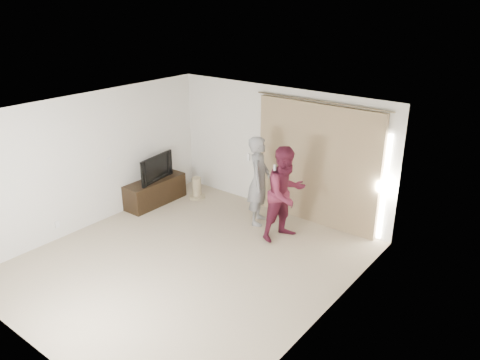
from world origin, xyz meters
name	(u,v)px	position (x,y,z in m)	size (l,w,h in m)	color
floor	(189,262)	(0.00, 0.00, 0.00)	(5.50, 5.50, 0.00)	#BCAC8D
wall_back	(280,150)	(0.00, 2.75, 1.30)	(5.00, 0.04, 2.60)	silver
wall_left	(91,161)	(-2.50, 0.00, 1.30)	(0.04, 5.50, 2.60)	silver
ceiling	(182,113)	(0.00, 0.00, 2.60)	(5.00, 5.50, 0.01)	white
curtain	(317,165)	(0.91, 2.68, 1.20)	(2.80, 0.11, 2.46)	#9C885F
tv_console	(155,191)	(-2.27, 1.33, 0.27)	(0.49, 1.42, 0.55)	black
tv	(153,167)	(-2.27, 1.33, 0.83)	(0.98, 0.13, 0.57)	black
scratching_post	(197,190)	(-1.73, 2.07, 0.20)	(0.36, 0.36, 0.49)	tan
person_man	(259,181)	(0.05, 1.96, 0.89)	(0.66, 0.77, 1.78)	gray
person_woman	(285,194)	(0.81, 1.75, 0.89)	(0.90, 1.03, 1.79)	maroon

